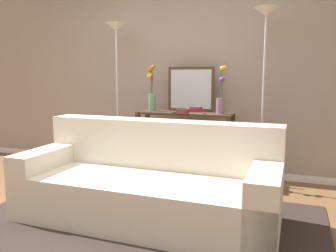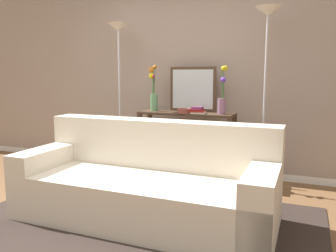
% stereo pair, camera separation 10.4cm
% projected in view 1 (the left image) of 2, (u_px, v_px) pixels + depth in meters
% --- Properties ---
extents(ground_plane, '(16.00, 16.00, 0.02)m').
position_uv_depth(ground_plane, '(101.00, 229.00, 2.96)').
color(ground_plane, brown).
extents(back_wall, '(12.00, 0.15, 2.62)m').
position_uv_depth(back_wall, '(177.00, 75.00, 4.66)').
color(back_wall, white).
rests_on(back_wall, ground).
extents(area_rug, '(3.10, 1.99, 0.01)m').
position_uv_depth(area_rug, '(142.00, 224.00, 3.01)').
color(area_rug, '#332823').
rests_on(area_rug, ground).
extents(couch, '(2.31, 0.95, 0.88)m').
position_uv_depth(couch, '(149.00, 186.00, 3.11)').
color(couch, beige).
rests_on(couch, ground).
extents(console_table, '(1.20, 0.36, 0.85)m').
position_uv_depth(console_table, '(185.00, 134.00, 4.32)').
color(console_table, '#473323').
rests_on(console_table, ground).
extents(floor_lamp_left, '(0.28, 0.28, 1.97)m').
position_uv_depth(floor_lamp_left, '(117.00, 57.00, 4.41)').
color(floor_lamp_left, silver).
rests_on(floor_lamp_left, ground).
extents(floor_lamp_right, '(0.28, 0.28, 2.04)m').
position_uv_depth(floor_lamp_right, '(265.00, 48.00, 3.77)').
color(floor_lamp_right, silver).
rests_on(floor_lamp_right, ground).
extents(wall_mirror, '(0.60, 0.02, 0.57)m').
position_uv_depth(wall_mirror, '(191.00, 89.00, 4.36)').
color(wall_mirror, '#473323').
rests_on(wall_mirror, console_table).
extents(vase_tall_flowers, '(0.12, 0.13, 0.59)m').
position_uv_depth(vase_tall_flowers, '(152.00, 91.00, 4.41)').
color(vase_tall_flowers, '#669E6B').
rests_on(vase_tall_flowers, console_table).
extents(vase_short_flowers, '(0.12, 0.11, 0.57)m').
position_uv_depth(vase_short_flowers, '(221.00, 96.00, 4.06)').
color(vase_short_flowers, gray).
rests_on(vase_short_flowers, console_table).
extents(fruit_bowl, '(0.17, 0.17, 0.06)m').
position_uv_depth(fruit_bowl, '(183.00, 111.00, 4.17)').
color(fruit_bowl, brown).
rests_on(fruit_bowl, console_table).
extents(book_stack, '(0.18, 0.16, 0.08)m').
position_uv_depth(book_stack, '(197.00, 110.00, 4.13)').
color(book_stack, silver).
rests_on(book_stack, console_table).
extents(book_row_under_console, '(0.30, 0.18, 0.12)m').
position_uv_depth(book_row_under_console, '(160.00, 171.00, 4.51)').
color(book_row_under_console, '#BC3328').
rests_on(book_row_under_console, ground).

